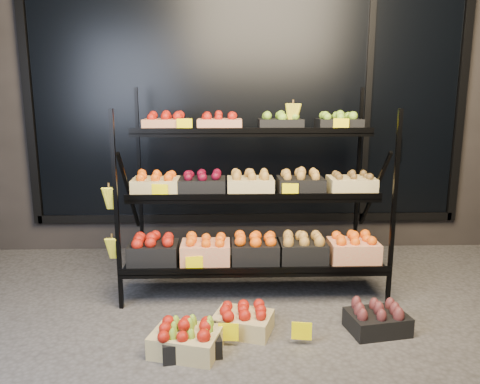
{
  "coord_description": "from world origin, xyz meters",
  "views": [
    {
      "loc": [
        -0.23,
        -3.16,
        1.6
      ],
      "look_at": [
        -0.11,
        0.55,
        0.82
      ],
      "focal_mm": 35.0,
      "sensor_mm": 36.0,
      "label": 1
    }
  ],
  "objects_px": {
    "display_rack": "(252,195)",
    "floor_crate_left": "(186,338)",
    "floor_crate_midleft": "(191,339)",
    "floor_crate_midright": "(243,319)"
  },
  "relations": [
    {
      "from": "display_rack",
      "to": "floor_crate_left",
      "type": "bearing_deg",
      "value": -113.84
    },
    {
      "from": "floor_crate_midleft",
      "to": "floor_crate_midright",
      "type": "xyz_separation_m",
      "value": [
        0.34,
        0.25,
        0.0
      ]
    },
    {
      "from": "display_rack",
      "to": "floor_crate_midleft",
      "type": "xyz_separation_m",
      "value": [
        -0.44,
        -1.06,
        -0.7
      ]
    },
    {
      "from": "floor_crate_midright",
      "to": "floor_crate_midleft",
      "type": "bearing_deg",
      "value": -125.65
    },
    {
      "from": "floor_crate_midleft",
      "to": "floor_crate_midright",
      "type": "height_order",
      "value": "floor_crate_midright"
    },
    {
      "from": "floor_crate_left",
      "to": "floor_crate_midright",
      "type": "distance_m",
      "value": 0.45
    },
    {
      "from": "display_rack",
      "to": "floor_crate_midleft",
      "type": "distance_m",
      "value": 1.34
    },
    {
      "from": "floor_crate_left",
      "to": "floor_crate_midright",
      "type": "bearing_deg",
      "value": 50.23
    },
    {
      "from": "floor_crate_midleft",
      "to": "floor_crate_midright",
      "type": "relative_size",
      "value": 0.9
    },
    {
      "from": "floor_crate_left",
      "to": "floor_crate_midright",
      "type": "relative_size",
      "value": 1.07
    }
  ]
}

